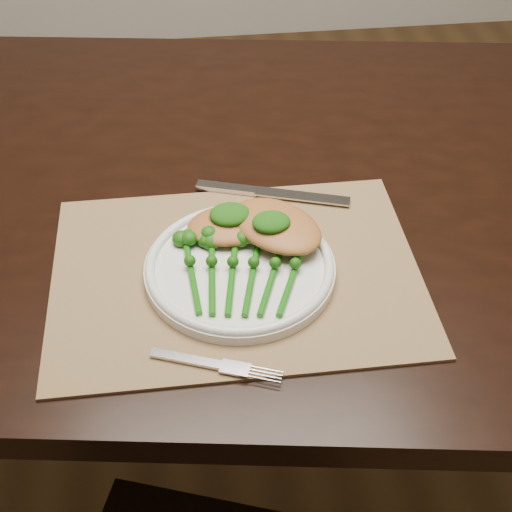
{
  "coord_description": "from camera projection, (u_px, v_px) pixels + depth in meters",
  "views": [
    {
      "loc": [
        -0.08,
        -0.88,
        1.38
      ],
      "look_at": [
        0.0,
        -0.24,
        0.78
      ],
      "focal_mm": 50.0,
      "sensor_mm": 36.0,
      "label": 1
    }
  ],
  "objects": [
    {
      "name": "chicken_fillet_left",
      "position": [
        232.0,
        225.0,
        0.93
      ],
      "size": [
        0.12,
        0.09,
        0.02
      ],
      "primitive_type": "ellipsoid",
      "rotation": [
        0.0,
        0.0,
        0.06
      ],
      "color": "#B16D33",
      "rests_on": "dinner_plate"
    },
    {
      "name": "broccolini_bundle",
      "position": [
        242.0,
        278.0,
        0.86
      ],
      "size": [
        0.17,
        0.18,
        0.04
      ],
      "rotation": [
        0.0,
        0.0,
        -0.16
      ],
      "color": "#125B0C",
      "rests_on": "dinner_plate"
    },
    {
      "name": "dinner_plate",
      "position": [
        240.0,
        267.0,
        0.89
      ],
      "size": [
        0.24,
        0.24,
        0.02
      ],
      "color": "silver",
      "rests_on": "placemat"
    },
    {
      "name": "pesto_dollop_right",
      "position": [
        271.0,
        222.0,
        0.89
      ],
      "size": [
        0.05,
        0.04,
        0.02
      ],
      "primitive_type": "ellipsoid",
      "color": "#104009",
      "rests_on": "chicken_fillet_right"
    },
    {
      "name": "floor",
      "position": [
        243.0,
        440.0,
        1.59
      ],
      "size": [
        4.0,
        4.0,
        0.0
      ],
      "primitive_type": "plane",
      "color": "brown",
      "rests_on": "ground"
    },
    {
      "name": "fork",
      "position": [
        224.0,
        366.0,
        0.78
      ],
      "size": [
        0.15,
        0.07,
        0.0
      ],
      "rotation": [
        0.0,
        0.0,
        -0.36
      ],
      "color": "silver",
      "rests_on": "placemat"
    },
    {
      "name": "pesto_dollop_left",
      "position": [
        230.0,
        214.0,
        0.92
      ],
      "size": [
        0.05,
        0.05,
        0.02
      ],
      "primitive_type": "ellipsoid",
      "color": "#104009",
      "rests_on": "chicken_fillet_left"
    },
    {
      "name": "placemat",
      "position": [
        236.0,
        273.0,
        0.9
      ],
      "size": [
        0.46,
        0.34,
        0.0
      ],
      "primitive_type": "cube",
      "rotation": [
        0.0,
        0.0,
        0.0
      ],
      "color": "olive",
      "rests_on": "dining_table"
    },
    {
      "name": "chicken_fillet_right",
      "position": [
        277.0,
        226.0,
        0.91
      ],
      "size": [
        0.15,
        0.16,
        0.03
      ],
      "primitive_type": "ellipsoid",
      "rotation": [
        0.0,
        0.0,
        -0.89
      ],
      "color": "#B16D33",
      "rests_on": "dinner_plate"
    },
    {
      "name": "dining_table",
      "position": [
        260.0,
        343.0,
        1.3
      ],
      "size": [
        1.72,
        1.13,
        0.75
      ],
      "rotation": [
        0.0,
        0.0,
        -0.15
      ],
      "color": "black",
      "rests_on": "ground"
    },
    {
      "name": "knife",
      "position": [
        257.0,
        191.0,
        1.01
      ],
      "size": [
        0.22,
        0.08,
        0.01
      ],
      "rotation": [
        0.0,
        0.0,
        -0.31
      ],
      "color": "silver",
      "rests_on": "placemat"
    }
  ]
}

